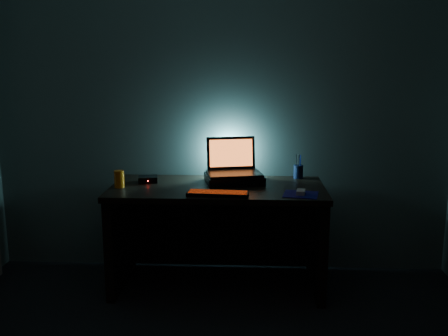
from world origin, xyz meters
name	(u,v)px	position (x,y,z in m)	size (l,w,h in m)	color
room	(190,158)	(0.00, 0.00, 1.25)	(3.50, 4.00, 2.50)	black
desk	(218,219)	(0.00, 1.67, 0.49)	(1.50, 0.70, 0.75)	black
riser	(234,179)	(0.11, 1.73, 0.78)	(0.40, 0.30, 0.06)	black
laptop	(233,165)	(0.10, 1.78, 0.87)	(0.43, 0.36, 0.26)	black
keyboard	(218,193)	(0.02, 1.37, 0.76)	(0.41, 0.16, 0.02)	black
mousepad	(301,194)	(0.56, 1.41, 0.75)	(0.22, 0.20, 0.00)	#0C0C56
mouse	(301,192)	(0.56, 1.41, 0.77)	(0.05, 0.09, 0.03)	#9A999F
pen_cup	(298,172)	(0.59, 1.90, 0.80)	(0.07, 0.07, 0.10)	black
juice_glass	(119,179)	(-0.68, 1.55, 0.81)	(0.07, 0.07, 0.12)	orange
router	(148,179)	(-0.51, 1.71, 0.77)	(0.15, 0.13, 0.04)	black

